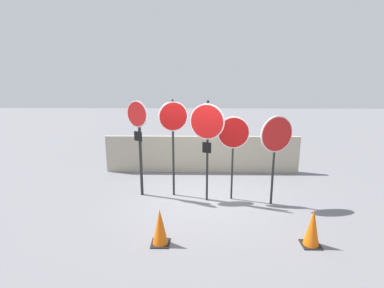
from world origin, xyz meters
name	(u,v)px	position (x,y,z in m)	size (l,w,h in m)	color
ground_plane	(204,200)	(0.00, 0.00, 0.00)	(40.00, 40.00, 0.00)	slate
fence_back	(202,154)	(0.00, 2.28, 0.60)	(6.32, 0.12, 1.21)	#A89E89
stop_sign_0	(138,130)	(-1.68, 0.31, 1.78)	(0.58, 0.39, 2.54)	black
stop_sign_1	(173,125)	(-0.78, 0.30, 1.92)	(0.73, 0.26, 2.56)	black
stop_sign_2	(207,128)	(0.06, -0.03, 1.90)	(0.83, 0.33, 2.57)	black
stop_sign_3	(233,137)	(0.72, 0.06, 1.66)	(0.80, 0.11, 2.18)	black
stop_sign_4	(276,139)	(1.71, -0.23, 1.68)	(0.82, 0.35, 2.24)	black
traffic_cone_0	(312,228)	(2.01, -2.03, 0.37)	(0.36, 0.36, 0.75)	black
traffic_cone_1	(160,227)	(-0.88, -2.03, 0.36)	(0.36, 0.36, 0.73)	black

